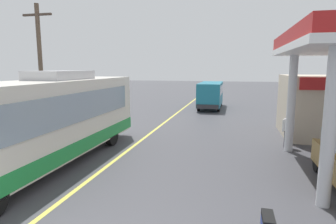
% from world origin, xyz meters
% --- Properties ---
extents(ground, '(120.00, 120.00, 0.00)m').
position_xyz_m(ground, '(0.00, 20.00, 0.00)').
color(ground, '#424247').
extents(lane_divider_stripe, '(0.16, 50.00, 0.01)m').
position_xyz_m(lane_divider_stripe, '(0.00, 15.00, 0.00)').
color(lane_divider_stripe, '#D8CC4C').
rests_on(lane_divider_stripe, ground).
extents(coach_bus_main, '(2.60, 11.04, 3.69)m').
position_xyz_m(coach_bus_main, '(-2.23, 5.62, 1.72)').
color(coach_bus_main, silver).
rests_on(coach_bus_main, ground).
extents(minibus_opposing_lane, '(2.04, 6.13, 2.44)m').
position_xyz_m(minibus_opposing_lane, '(2.51, 23.24, 1.47)').
color(minibus_opposing_lane, teal).
rests_on(minibus_opposing_lane, ground).
extents(pedestrian_by_shop, '(0.55, 0.22, 1.66)m').
position_xyz_m(pedestrian_by_shop, '(7.30, 10.50, 0.93)').
color(pedestrian_by_shop, '#33333F').
rests_on(pedestrian_by_shop, ground).
extents(utility_pole_roadside, '(1.80, 0.24, 7.33)m').
position_xyz_m(utility_pole_roadside, '(-6.09, 10.45, 3.84)').
color(utility_pole_roadside, brown).
rests_on(utility_pole_roadside, ground).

